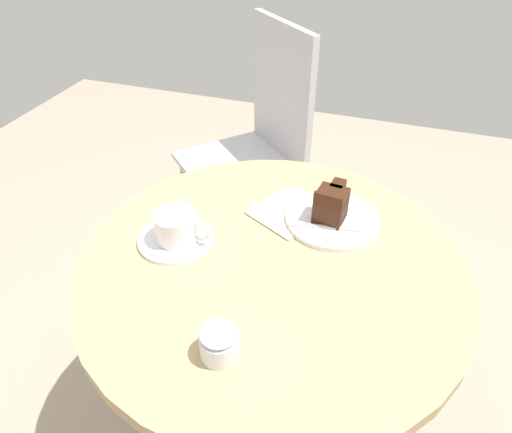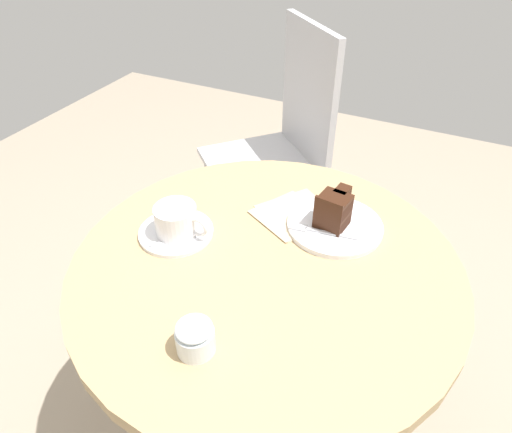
{
  "view_description": "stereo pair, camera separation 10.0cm",
  "coord_description": "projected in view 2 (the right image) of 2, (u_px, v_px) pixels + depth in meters",
  "views": [
    {
      "loc": [
        0.19,
        -0.67,
        1.34
      ],
      "look_at": [
        -0.06,
        0.08,
        0.73
      ],
      "focal_mm": 32.0,
      "sensor_mm": 36.0,
      "label": 1
    },
    {
      "loc": [
        0.28,
        -0.63,
        1.34
      ],
      "look_at": [
        -0.06,
        0.08,
        0.73
      ],
      "focal_mm": 32.0,
      "sensor_mm": 36.0,
      "label": 2
    }
  ],
  "objects": [
    {
      "name": "saucer",
      "position": [
        176.0,
        232.0,
        1.01
      ],
      "size": [
        0.17,
        0.17,
        0.01
      ],
      "color": "white",
      "rests_on": "cafe_table"
    },
    {
      "name": "teaspoon",
      "position": [
        166.0,
        243.0,
        0.98
      ],
      "size": [
        0.09,
        0.07,
        0.0
      ],
      "rotation": [
        0.0,
        0.0,
        3.77
      ],
      "color": "silver",
      "rests_on": "saucer"
    },
    {
      "name": "sugar_pot",
      "position": [
        195.0,
        337.0,
        0.76
      ],
      "size": [
        0.07,
        0.07,
        0.06
      ],
      "color": "silver",
      "rests_on": "cafe_table"
    },
    {
      "name": "cake_slice",
      "position": [
        334.0,
        210.0,
        1.0
      ],
      "size": [
        0.07,
        0.1,
        0.08
      ],
      "rotation": [
        0.0,
        0.0,
        1.44
      ],
      "color": "#381E14",
      "rests_on": "cake_plate"
    },
    {
      "name": "cafe_table",
      "position": [
        265.0,
        297.0,
        1.01
      ],
      "size": [
        0.81,
        0.81,
        0.69
      ],
      "color": "tan",
      "rests_on": "ground"
    },
    {
      "name": "cafe_chair",
      "position": [
        284.0,
        138.0,
        1.64
      ],
      "size": [
        0.54,
        0.54,
        0.95
      ],
      "rotation": [
        0.0,
        0.0,
        5.54
      ],
      "color": "#BCBCC1",
      "rests_on": "ground"
    },
    {
      "name": "fork",
      "position": [
        315.0,
        230.0,
        1.0
      ],
      "size": [
        0.15,
        0.04,
        0.0
      ],
      "rotation": [
        0.0,
        0.0,
        3.28
      ],
      "color": "silver",
      "rests_on": "cake_plate"
    },
    {
      "name": "coffee_cup",
      "position": [
        177.0,
        220.0,
        0.98
      ],
      "size": [
        0.12,
        0.09,
        0.07
      ],
      "color": "white",
      "rests_on": "saucer"
    },
    {
      "name": "cake_plate",
      "position": [
        335.0,
        226.0,
        1.03
      ],
      "size": [
        0.22,
        0.22,
        0.01
      ],
      "color": "white",
      "rests_on": "cafe_table"
    },
    {
      "name": "ground_plane",
      "position": [
        263.0,
        429.0,
        1.37
      ],
      "size": [
        4.4,
        4.4,
        0.01
      ],
      "primitive_type": "cube",
      "color": "gray",
      "rests_on": "ground"
    },
    {
      "name": "napkin",
      "position": [
        293.0,
        214.0,
        1.07
      ],
      "size": [
        0.21,
        0.22,
        0.0
      ],
      "rotation": [
        0.0,
        0.0,
        4.1
      ],
      "color": "beige",
      "rests_on": "cafe_table"
    }
  ]
}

